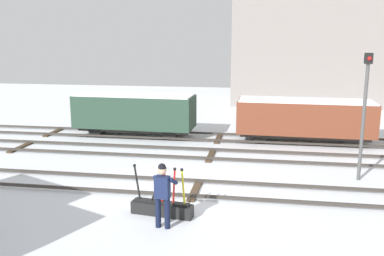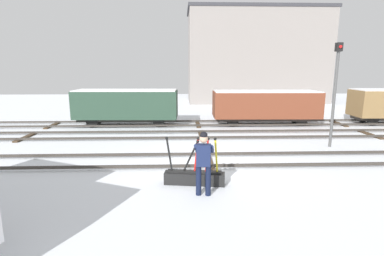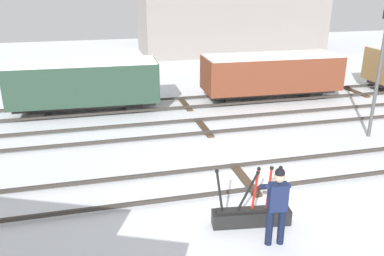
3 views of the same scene
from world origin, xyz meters
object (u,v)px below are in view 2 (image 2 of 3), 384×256
switch_lever_frame (195,176)px  signal_post (335,86)px  freight_car_back_track (127,105)px  rail_worker (204,159)px  freight_car_mid_siding (265,105)px

switch_lever_frame → signal_post: 7.83m
signal_post → freight_car_back_track: signal_post is taller
rail_worker → signal_post: signal_post is taller
switch_lever_frame → rail_worker: rail_worker is taller
switch_lever_frame → freight_car_back_track: freight_car_back_track is taller
signal_post → freight_car_back_track: size_ratio=0.73×
rail_worker → freight_car_back_track: size_ratio=0.29×
rail_worker → freight_car_mid_siding: freight_car_mid_siding is taller
freight_car_mid_siding → freight_car_back_track: size_ratio=1.04×
switch_lever_frame → signal_post: (6.19, 4.13, 2.43)m
rail_worker → freight_car_back_track: (-3.87, 10.22, 0.25)m
signal_post → freight_car_back_track: (-9.86, 5.33, -1.42)m
freight_car_mid_siding → freight_car_back_track: bearing=-178.4°
rail_worker → freight_car_back_track: bearing=118.7°
rail_worker → freight_car_mid_siding: 11.19m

